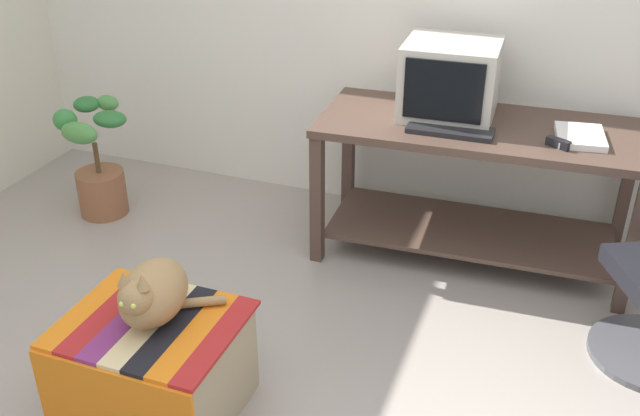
{
  "coord_description": "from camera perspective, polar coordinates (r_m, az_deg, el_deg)",
  "views": [
    {
      "loc": [
        0.88,
        -1.69,
        2.03
      ],
      "look_at": [
        -0.08,
        0.85,
        0.55
      ],
      "focal_mm": 40.43,
      "sensor_mm": 36.0,
      "label": 1
    }
  ],
  "objects": [
    {
      "name": "keyboard",
      "position": [
        3.43,
        10.26,
        6.07
      ],
      "size": [
        0.4,
        0.16,
        0.02
      ],
      "primitive_type": "cube",
      "rotation": [
        0.0,
        0.0,
        0.03
      ],
      "color": "black",
      "rests_on": "desk"
    },
    {
      "name": "potted_plant",
      "position": [
        4.26,
        -17.19,
        3.03
      ],
      "size": [
        0.41,
        0.39,
        0.66
      ],
      "color": "brown",
      "rests_on": "ground_plane"
    },
    {
      "name": "stapler",
      "position": [
        3.39,
        18.34,
        4.89
      ],
      "size": [
        0.11,
        0.08,
        0.04
      ],
      "primitive_type": "cube",
      "rotation": [
        0.0,
        0.0,
        1.09
      ],
      "color": "black",
      "rests_on": "desk"
    },
    {
      "name": "book",
      "position": [
        3.51,
        19.9,
        5.34
      ],
      "size": [
        0.25,
        0.3,
        0.03
      ],
      "primitive_type": "cube",
      "rotation": [
        0.0,
        0.0,
        0.14
      ],
      "color": "white",
      "rests_on": "desk"
    },
    {
      "name": "cat",
      "position": [
        2.66,
        -13.13,
        -6.59
      ],
      "size": [
        0.34,
        0.37,
        0.28
      ],
      "rotation": [
        0.0,
        0.0,
        0.1
      ],
      "color": "#9E7A4C",
      "rests_on": "ottoman_with_blanket"
    },
    {
      "name": "desk",
      "position": [
        3.65,
        12.28,
        3.14
      ],
      "size": [
        1.59,
        0.73,
        0.73
      ],
      "rotation": [
        0.0,
        0.0,
        0.05
      ],
      "color": "#4C382D",
      "rests_on": "ground_plane"
    },
    {
      "name": "ottoman_with_blanket",
      "position": [
        2.85,
        -12.88,
        -12.08
      ],
      "size": [
        0.64,
        0.54,
        0.41
      ],
      "color": "tan",
      "rests_on": "ground_plane"
    },
    {
      "name": "tv_monitor",
      "position": [
        3.59,
        10.25,
        9.91
      ],
      "size": [
        0.47,
        0.44,
        0.37
      ],
      "rotation": [
        0.0,
        0.0,
        0.05
      ],
      "color": "#BCB7A8",
      "rests_on": "desk"
    }
  ]
}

